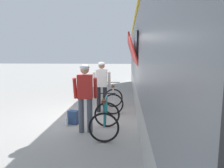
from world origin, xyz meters
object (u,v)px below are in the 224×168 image
at_px(bicycle_far_teal, 106,119).
at_px(water_bottle_near_the_bikes, 121,110).
at_px(bicycle_near_white, 113,100).
at_px(water_bottle_by_the_backpack, 67,122).
at_px(train_car, 187,56).
at_px(cyclist_near_in_white, 102,82).
at_px(backpack_on_platform, 73,117).
at_px(cyclist_far_in_red, 85,92).

xyz_separation_m(bicycle_far_teal, water_bottle_near_the_bikes, (0.32, 1.91, -0.29)).
height_order(bicycle_near_white, water_bottle_by_the_backpack, bicycle_near_white).
bearing_deg(bicycle_near_white, water_bottle_by_the_backpack, -125.26).
bearing_deg(train_car, water_bottle_by_the_backpack, -165.58).
height_order(train_car, bicycle_far_teal, train_car).
relative_size(bicycle_near_white, bicycle_far_teal, 1.01).
bearing_deg(train_car, cyclist_near_in_white, 167.26).
bearing_deg(bicycle_far_teal, backpack_on_platform, 145.53).
height_order(backpack_on_platform, water_bottle_near_the_bikes, backpack_on_platform).
bearing_deg(water_bottle_near_the_bikes, backpack_on_platform, -137.83).
distance_m(train_car, bicycle_near_white, 2.88).
bearing_deg(backpack_on_platform, train_car, 26.45).
bearing_deg(cyclist_far_in_red, bicycle_far_teal, -11.45).
bearing_deg(water_bottle_by_the_backpack, cyclist_far_in_red, -34.50).
distance_m(cyclist_far_in_red, water_bottle_by_the_backpack, 1.22).
bearing_deg(cyclist_near_in_white, train_car, -12.74).
bearing_deg(train_car, water_bottle_near_the_bikes, 166.83).
relative_size(cyclist_near_in_white, backpack_on_platform, 4.40).
bearing_deg(cyclist_far_in_red, cyclist_near_in_white, 84.57).
bearing_deg(water_bottle_near_the_bikes, water_bottle_by_the_backpack, -137.46).
bearing_deg(bicycle_far_teal, train_car, 31.83).
xyz_separation_m(train_car, bicycle_near_white, (-2.28, 0.81, -1.56)).
bearing_deg(cyclist_far_in_red, backpack_on_platform, 129.49).
distance_m(bicycle_near_white, bicycle_far_teal, 2.26).
bearing_deg(cyclist_near_in_white, water_bottle_by_the_backpack, -118.68).
bearing_deg(bicycle_far_teal, water_bottle_by_the_backpack, 154.97).
xyz_separation_m(cyclist_near_in_white, water_bottle_by_the_backpack, (-0.82, -1.50, -0.94)).
relative_size(cyclist_near_in_white, bicycle_near_white, 1.60).
distance_m(cyclist_far_in_red, bicycle_far_teal, 0.85).
bearing_deg(water_bottle_by_the_backpack, backpack_on_platform, 45.68).
distance_m(train_car, water_bottle_by_the_backpack, 4.05).
relative_size(water_bottle_near_the_bikes, water_bottle_by_the_backpack, 1.02).
height_order(backpack_on_platform, water_bottle_by_the_backpack, backpack_on_platform).
bearing_deg(water_bottle_by_the_backpack, bicycle_near_white, 54.74).
xyz_separation_m(train_car, water_bottle_near_the_bikes, (-2.00, 0.47, -1.85)).
bearing_deg(cyclist_near_in_white, cyclist_far_in_red, -95.43).
distance_m(bicycle_near_white, water_bottle_near_the_bikes, 0.53).
bearing_deg(train_car, bicycle_near_white, 160.42).
relative_size(train_car, water_bottle_near_the_bikes, 78.96).
distance_m(cyclist_far_in_red, water_bottle_near_the_bikes, 2.21).
height_order(train_car, water_bottle_near_the_bikes, train_car).
distance_m(cyclist_near_in_white, backpack_on_platform, 1.73).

